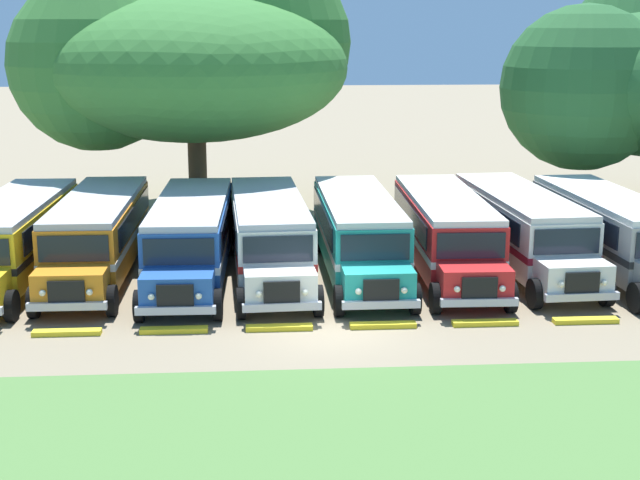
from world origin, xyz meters
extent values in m
plane|color=#84755B|center=(0.00, 0.00, 0.00)|extent=(220.00, 220.00, 0.00)
cube|color=#4C7538|center=(0.00, -7.25, 0.00)|extent=(80.00, 8.29, 0.01)
cube|color=yellow|center=(-10.79, 6.75, 1.55)|extent=(2.74, 9.26, 2.10)
cube|color=black|center=(-10.79, 6.75, 1.38)|extent=(2.77, 9.28, 0.24)
cube|color=black|center=(-9.52, 7.02, 2.05)|extent=(0.25, 8.00, 0.80)
cube|color=#B2B2B7|center=(-10.79, 6.75, 2.71)|extent=(2.66, 9.16, 0.22)
cube|color=black|center=(-10.67, 11.37, 1.45)|extent=(0.90, 0.08, 1.30)
cylinder|color=black|center=(-9.73, 1.52, 0.50)|extent=(0.31, 1.01, 1.00)
cylinder|color=black|center=(-9.51, 9.72, 0.50)|extent=(0.31, 1.01, 1.00)
cylinder|color=black|center=(-11.91, 9.78, 0.50)|extent=(0.31, 1.01, 1.00)
cube|color=orange|center=(-7.91, 7.05, 1.55)|extent=(2.55, 9.21, 2.10)
cube|color=white|center=(-7.91, 7.05, 1.38)|extent=(2.58, 9.23, 0.24)
cube|color=black|center=(-6.64, 7.34, 2.05)|extent=(0.08, 8.00, 0.80)
cube|color=black|center=(-9.18, 7.36, 2.05)|extent=(0.08, 8.00, 0.80)
cube|color=#B2B2B7|center=(-7.91, 7.05, 2.71)|extent=(2.47, 9.11, 0.22)
cube|color=orange|center=(-7.94, 1.75, 1.02)|extent=(2.21, 1.41, 1.05)
cube|color=black|center=(-7.94, 1.01, 1.05)|extent=(1.10, 0.11, 0.70)
cube|color=#B7B7BC|center=(-7.94, 0.97, 0.62)|extent=(2.40, 0.21, 0.24)
cube|color=black|center=(-7.94, 2.42, 2.05)|extent=(2.20, 0.07, 0.84)
cube|color=white|center=(-7.89, 11.67, 1.45)|extent=(0.90, 0.06, 1.30)
sphere|color=#EAE5C6|center=(-7.24, 0.96, 1.05)|extent=(0.20, 0.20, 0.20)
sphere|color=#EAE5C6|center=(-8.64, 0.96, 1.05)|extent=(0.20, 0.20, 0.20)
cylinder|color=black|center=(-6.74, 1.84, 0.50)|extent=(0.29, 1.00, 1.00)
cylinder|color=black|center=(-9.14, 1.86, 0.50)|extent=(0.29, 1.00, 1.00)
cylinder|color=black|center=(-6.70, 10.04, 0.50)|extent=(0.29, 1.00, 1.00)
cylinder|color=black|center=(-9.10, 10.06, 0.50)|extent=(0.29, 1.00, 1.00)
cube|color=#23519E|center=(-4.52, 6.41, 1.55)|extent=(2.68, 9.25, 2.10)
cube|color=silver|center=(-4.52, 6.41, 1.38)|extent=(2.71, 9.27, 0.24)
cube|color=black|center=(-3.24, 6.69, 2.05)|extent=(0.20, 8.00, 0.80)
cube|color=black|center=(-5.78, 6.74, 2.05)|extent=(0.20, 8.00, 0.80)
cube|color=#B2B2B7|center=(-4.52, 6.41, 2.71)|extent=(2.60, 9.15, 0.22)
cube|color=#23519E|center=(-4.62, 1.12, 1.02)|extent=(2.23, 1.44, 1.05)
cube|color=black|center=(-4.64, 0.38, 1.05)|extent=(1.10, 0.12, 0.70)
cube|color=#B7B7BC|center=(-4.64, 0.34, 0.62)|extent=(2.40, 0.25, 0.24)
cube|color=black|center=(-4.61, 1.79, 2.05)|extent=(2.20, 0.10, 0.84)
cube|color=silver|center=(-4.42, 11.03, 1.45)|extent=(0.90, 0.08, 1.30)
sphere|color=#EAE5C6|center=(-3.94, 0.31, 1.05)|extent=(0.20, 0.20, 0.20)
sphere|color=#EAE5C6|center=(-5.34, 0.34, 1.05)|extent=(0.20, 0.20, 0.20)
cylinder|color=black|center=(-3.42, 1.19, 0.50)|extent=(0.30, 1.01, 1.00)
cylinder|color=black|center=(-5.82, 1.24, 0.50)|extent=(0.30, 1.01, 1.00)
cylinder|color=black|center=(-3.26, 9.39, 0.50)|extent=(0.30, 1.01, 1.00)
cylinder|color=black|center=(-5.66, 9.44, 0.50)|extent=(0.30, 1.01, 1.00)
cube|color=silver|center=(-1.75, 6.52, 1.55)|extent=(2.93, 9.31, 2.10)
cube|color=red|center=(-1.75, 6.52, 1.38)|extent=(2.97, 9.33, 0.24)
cube|color=black|center=(-0.50, 6.88, 2.05)|extent=(0.42, 7.99, 0.80)
cube|color=black|center=(-3.04, 6.76, 2.05)|extent=(0.42, 7.99, 0.80)
cube|color=#B2B2B7|center=(-1.75, 6.52, 2.71)|extent=(2.85, 9.20, 0.22)
cube|color=silver|center=(-1.50, 1.23, 1.02)|extent=(2.26, 1.50, 1.05)
cube|color=black|center=(-1.47, 0.49, 1.05)|extent=(1.10, 0.15, 0.70)
cube|color=#B7B7BC|center=(-1.46, 0.45, 0.62)|extent=(2.41, 0.31, 0.24)
cube|color=black|center=(-1.53, 1.90, 2.05)|extent=(2.20, 0.16, 0.84)
cube|color=red|center=(-1.97, 11.14, 1.45)|extent=(0.90, 0.10, 1.30)
sphere|color=#EAE5C6|center=(-0.76, 0.47, 1.05)|extent=(0.20, 0.20, 0.20)
sphere|color=#EAE5C6|center=(-2.16, 0.41, 1.05)|extent=(0.20, 0.20, 0.20)
cylinder|color=black|center=(-0.31, 1.39, 0.50)|extent=(0.33, 1.01, 1.00)
cylinder|color=black|center=(-2.70, 1.27, 0.50)|extent=(0.33, 1.01, 1.00)
cylinder|color=black|center=(-0.70, 9.58, 0.50)|extent=(0.33, 1.01, 1.00)
cylinder|color=black|center=(-3.09, 9.46, 0.50)|extent=(0.33, 1.01, 1.00)
cube|color=teal|center=(1.49, 6.55, 1.55)|extent=(2.59, 9.22, 2.10)
cube|color=white|center=(1.49, 6.55, 1.38)|extent=(2.62, 9.24, 0.24)
cube|color=black|center=(2.76, 6.87, 2.05)|extent=(0.11, 8.00, 0.80)
cube|color=black|center=(0.22, 6.84, 2.05)|extent=(0.11, 8.00, 0.80)
cube|color=beige|center=(1.49, 6.55, 2.71)|extent=(2.50, 9.12, 0.22)
cube|color=teal|center=(1.54, 1.25, 1.02)|extent=(2.21, 1.42, 1.05)
cube|color=black|center=(1.55, 0.51, 1.05)|extent=(1.10, 0.11, 0.70)
cube|color=#B7B7BC|center=(1.55, 0.47, 0.62)|extent=(2.40, 0.22, 0.24)
cube|color=black|center=(1.53, 1.92, 2.05)|extent=(2.20, 0.08, 0.84)
cube|color=white|center=(1.45, 11.17, 1.45)|extent=(0.90, 0.07, 1.30)
sphere|color=#EAE5C6|center=(2.25, 0.47, 1.05)|extent=(0.20, 0.20, 0.20)
sphere|color=#EAE5C6|center=(0.85, 0.46, 1.05)|extent=(0.20, 0.20, 0.20)
cylinder|color=black|center=(2.74, 1.36, 0.50)|extent=(0.29, 1.00, 1.00)
cylinder|color=black|center=(0.34, 1.34, 0.50)|extent=(0.29, 1.00, 1.00)
cylinder|color=black|center=(2.66, 9.56, 0.50)|extent=(0.29, 1.00, 1.00)
cylinder|color=black|center=(0.26, 9.54, 0.50)|extent=(0.29, 1.00, 1.00)
cube|color=red|center=(4.71, 6.56, 1.55)|extent=(2.70, 9.25, 2.10)
cube|color=white|center=(4.71, 6.56, 1.38)|extent=(2.73, 9.27, 0.24)
cube|color=black|center=(5.98, 6.84, 2.05)|extent=(0.21, 8.00, 0.80)
cube|color=black|center=(3.44, 6.89, 2.05)|extent=(0.21, 8.00, 0.80)
cube|color=silver|center=(4.71, 6.56, 2.71)|extent=(2.61, 9.15, 0.22)
cube|color=red|center=(4.59, 1.26, 1.02)|extent=(2.23, 1.45, 1.05)
cube|color=black|center=(4.58, 0.52, 1.05)|extent=(1.10, 0.12, 0.70)
cube|color=#B7B7BC|center=(4.58, 0.48, 0.62)|extent=(2.40, 0.25, 0.24)
cube|color=black|center=(4.61, 1.93, 2.05)|extent=(2.20, 0.11, 0.84)
cube|color=white|center=(4.80, 11.18, 1.45)|extent=(0.90, 0.08, 1.30)
sphere|color=#EAE5C6|center=(5.27, 0.46, 1.05)|extent=(0.20, 0.20, 0.20)
sphere|color=#EAE5C6|center=(3.88, 0.49, 1.05)|extent=(0.20, 0.20, 0.20)
cylinder|color=black|center=(5.79, 1.34, 0.50)|extent=(0.30, 1.01, 1.00)
cylinder|color=black|center=(3.39, 1.39, 0.50)|extent=(0.30, 1.01, 1.00)
cylinder|color=black|center=(5.97, 9.54, 0.50)|extent=(0.30, 1.01, 1.00)
cylinder|color=black|center=(3.57, 9.59, 0.50)|extent=(0.30, 1.01, 1.00)
cube|color=silver|center=(7.60, 6.89, 1.55)|extent=(2.97, 9.32, 2.10)
cube|color=maroon|center=(7.60, 6.89, 1.38)|extent=(3.00, 9.34, 0.24)
cube|color=black|center=(8.85, 7.26, 2.05)|extent=(0.46, 7.99, 0.80)
cube|color=black|center=(6.31, 7.12, 2.05)|extent=(0.46, 7.99, 0.80)
cube|color=beige|center=(7.60, 6.89, 2.71)|extent=(2.89, 9.21, 0.22)
cube|color=silver|center=(7.87, 1.60, 1.02)|extent=(2.27, 1.51, 1.05)
cube|color=black|center=(7.91, 0.86, 1.05)|extent=(1.10, 0.16, 0.70)
cube|color=#B7B7BC|center=(7.91, 0.82, 0.62)|extent=(2.41, 0.32, 0.24)
cube|color=black|center=(7.84, 2.27, 2.05)|extent=(2.20, 0.17, 0.84)
cube|color=maroon|center=(7.36, 11.50, 1.45)|extent=(0.90, 0.11, 1.30)
sphere|color=#EAE5C6|center=(8.61, 0.84, 1.05)|extent=(0.20, 0.20, 0.20)
sphere|color=#EAE5C6|center=(7.21, 0.77, 1.05)|extent=(0.20, 0.20, 0.20)
cylinder|color=black|center=(9.06, 1.76, 0.50)|extent=(0.33, 1.01, 1.00)
cylinder|color=black|center=(6.67, 1.63, 0.50)|extent=(0.33, 1.01, 1.00)
cylinder|color=black|center=(8.64, 9.95, 0.50)|extent=(0.33, 1.01, 1.00)
cylinder|color=black|center=(6.24, 9.82, 0.50)|extent=(0.33, 1.01, 1.00)
cube|color=#9E9993|center=(10.72, 6.22, 1.55)|extent=(2.92, 9.30, 2.10)
cube|color=#282828|center=(10.72, 6.22, 1.38)|extent=(2.95, 9.33, 0.24)
cube|color=black|center=(11.97, 6.58, 2.05)|extent=(0.40, 7.99, 0.80)
cube|color=black|center=(9.43, 6.46, 2.05)|extent=(0.40, 7.99, 0.80)
cube|color=silver|center=(10.72, 6.22, 2.71)|extent=(2.83, 9.20, 0.22)
cube|color=#282828|center=(10.51, 10.83, 1.45)|extent=(0.90, 0.10, 1.30)
cylinder|color=black|center=(9.75, 0.97, 0.50)|extent=(0.33, 1.01, 1.00)
cylinder|color=black|center=(11.78, 9.27, 0.50)|extent=(0.33, 1.01, 1.00)
cylinder|color=black|center=(9.38, 9.16, 0.50)|extent=(0.33, 1.01, 1.00)
cube|color=yellow|center=(-7.81, 0.12, 0.07)|extent=(2.00, 0.36, 0.15)
cube|color=yellow|center=(-4.69, 0.12, 0.07)|extent=(2.00, 0.36, 0.15)
cube|color=yellow|center=(-1.56, 0.12, 0.07)|extent=(2.00, 0.36, 0.15)
cube|color=yellow|center=(1.56, 0.12, 0.07)|extent=(2.00, 0.36, 0.15)
cube|color=yellow|center=(4.69, 0.12, 0.07)|extent=(2.00, 0.36, 0.15)
cube|color=yellow|center=(7.81, 0.12, 0.07)|extent=(2.00, 0.36, 0.15)
cylinder|color=brown|center=(-4.86, 16.01, 2.28)|extent=(0.85, 0.85, 4.55)
ellipsoid|color=#33702D|center=(-4.86, 16.01, 7.00)|extent=(13.75, 15.01, 6.53)
sphere|color=#33702D|center=(-1.53, 17.42, 8.09)|extent=(7.73, 7.73, 7.73)
sphere|color=#33702D|center=(-9.00, 14.73, 7.22)|extent=(7.49, 7.49, 7.49)
sphere|color=#33702D|center=(-4.86, 20.51, 8.08)|extent=(8.91, 8.91, 8.91)
sphere|color=#235628|center=(12.46, 14.36, 6.13)|extent=(7.37, 7.37, 7.37)
sphere|color=#235628|center=(16.81, 18.94, 7.32)|extent=(7.76, 7.76, 7.76)
camera|label=1|loc=(-2.17, -25.70, 8.93)|focal=51.05mm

